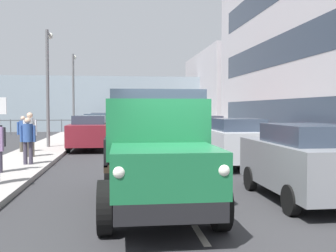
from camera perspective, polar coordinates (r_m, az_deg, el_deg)
The scene contains 19 objects.
ground_plane at distance 16.64m, azimuth -2.38°, elevation -4.64°, with size 80.00×80.00×0.00m, color #2D2D30.
sidewalk_left at distance 17.71m, azimuth 13.73°, elevation -4.03°, with size 2.34×34.85×0.15m, color #9E9993.
sidewalk_right at distance 16.97m, azimuth -19.23°, elevation -4.38°, with size 2.34×34.85×0.15m, color #9E9993.
road_centreline_markings at distance 16.72m, azimuth -2.41°, elevation -4.59°, with size 0.12×31.91×0.01m.
building_far_block at distance 38.83m, azimuth 9.21°, elevation 4.79°, with size 6.75×14.53×7.26m.
sea_horizon at distance 36.91m, azimuth -4.91°, elevation 3.17°, with size 80.00×0.80×5.00m, color #84939E.
seawall_railing at distance 33.33m, azimuth -4.68°, elevation 0.52°, with size 28.08×0.08×1.20m.
truck_vintage_green at distance 7.94m, azimuth -1.68°, elevation -3.94°, with size 2.17×5.64×2.43m.
car_grey_kerbside_near at distance 9.50m, azimuth 18.82°, elevation -4.74°, with size 1.82×3.89×1.72m.
car_silver_kerbside_1 at distance 14.47m, azimuth 9.59°, elevation -2.19°, with size 1.91×3.80×1.72m.
car_red_kerbside_2 at distance 19.95m, azimuth 4.96°, elevation -0.87°, with size 1.82×4.28×1.72m.
car_maroon_oppositeside_0 at distance 20.43m, azimuth -11.12°, elevation -0.83°, with size 1.98×4.36×1.72m.
car_teal_oppositeside_1 at distance 26.22m, azimuth -10.19°, elevation -0.09°, with size 1.82×4.38×1.72m.
car_navy_oppositeside_2 at distance 32.79m, azimuth -9.54°, elevation 0.43°, with size 1.92×4.25×1.72m.
pedestrian_couple_b at distance 14.53m, azimuth -19.36°, elevation -1.50°, with size 0.53×0.34×1.61m.
pedestrian_in_dark_coat at distance 16.76m, azimuth -19.08°, elevation -0.63°, with size 0.53×0.34×1.76m.
pedestrian_near_railing at distance 18.78m, azimuth -19.96°, elevation -0.67°, with size 0.53×0.34×1.59m.
lamp_post_promenade at distance 21.10m, azimuth -16.74°, elevation 6.76°, with size 0.32×1.14×5.84m.
lamp_post_far at distance 31.15m, azimuth -13.32°, elevation 5.57°, with size 0.32×1.14×6.02m.
Camera 1 is at (1.30, 7.09, 2.07)m, focal length 42.74 mm.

